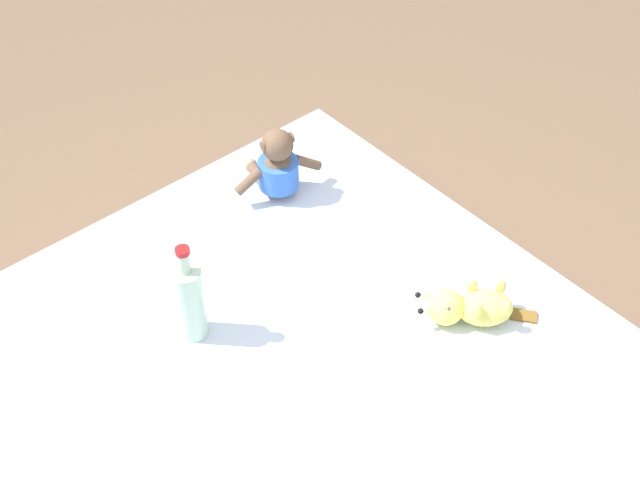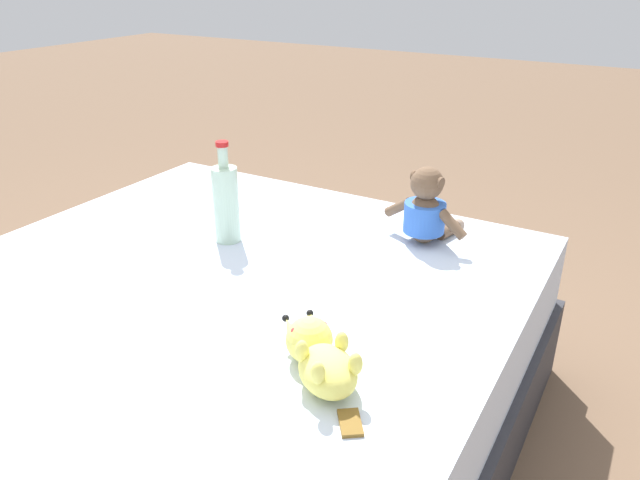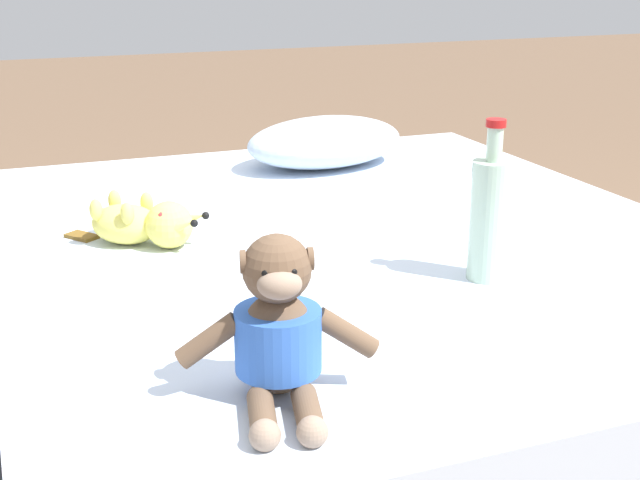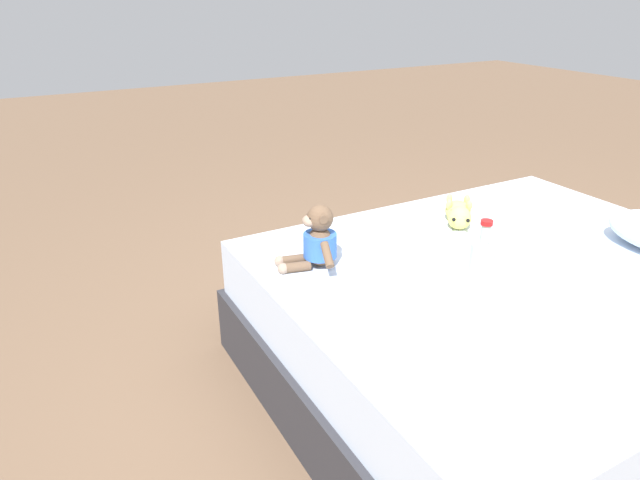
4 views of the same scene
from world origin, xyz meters
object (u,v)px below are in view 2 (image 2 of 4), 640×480
plush_yellow_creature (320,356)px  glass_bottle (226,202)px  plush_monkey (427,211)px  bed (191,386)px

plush_yellow_creature → glass_bottle: 0.72m
plush_yellow_creature → glass_bottle: (0.57, -0.43, 0.07)m
plush_monkey → glass_bottle: glass_bottle is taller
glass_bottle → bed: bearing=110.4°
plush_monkey → glass_bottle: (0.51, 0.29, 0.03)m
bed → glass_bottle: 0.53m
bed → plush_yellow_creature: (-0.44, 0.08, 0.30)m
glass_bottle → plush_yellow_creature: bearing=142.8°
plush_yellow_creature → glass_bottle: glass_bottle is taller
glass_bottle → plush_monkey: bearing=-150.4°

